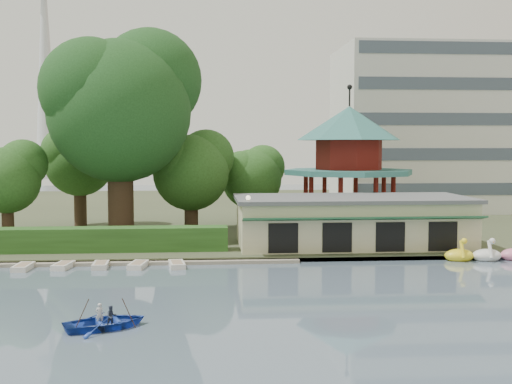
{
  "coord_description": "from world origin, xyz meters",
  "views": [
    {
      "loc": [
        -1.67,
        -28.22,
        8.32
      ],
      "look_at": [
        2.0,
        18.0,
        5.0
      ],
      "focal_mm": 45.0,
      "sensor_mm": 36.0,
      "label": 1
    }
  ],
  "objects": [
    {
      "name": "ground_plane",
      "position": [
        0.0,
        0.0,
        0.0
      ],
      "size": [
        220.0,
        220.0,
        0.0
      ],
      "primitive_type": "plane",
      "color": "slate",
      "rests_on": "ground"
    },
    {
      "name": "shore",
      "position": [
        0.0,
        52.0,
        0.2
      ],
      "size": [
        220.0,
        70.0,
        0.4
      ],
      "primitive_type": "cube",
      "color": "#424930",
      "rests_on": "ground"
    },
    {
      "name": "embankment",
      "position": [
        0.0,
        17.3,
        0.15
      ],
      "size": [
        220.0,
        0.6,
        0.3
      ],
      "primitive_type": "cube",
      "color": "gray",
      "rests_on": "ground"
    },
    {
      "name": "dock",
      "position": [
        -12.0,
        17.2,
        0.12
      ],
      "size": [
        34.0,
        1.6,
        0.24
      ],
      "primitive_type": "cube",
      "color": "gray",
      "rests_on": "ground"
    },
    {
      "name": "boathouse",
      "position": [
        10.0,
        21.97,
        2.37
      ],
      "size": [
        18.6,
        9.39,
        3.9
      ],
      "color": "beige",
      "rests_on": "shore"
    },
    {
      "name": "pavilion",
      "position": [
        12.0,
        32.0,
        7.48
      ],
      "size": [
        12.4,
        12.4,
        13.5
      ],
      "color": "beige",
      "rests_on": "shore"
    },
    {
      "name": "office_building",
      "position": [
        32.67,
        49.0,
        9.73
      ],
      "size": [
        38.0,
        18.0,
        20.0
      ],
      "color": "silver",
      "rests_on": "shore"
    },
    {
      "name": "broadcast_tower",
      "position": [
        -42.0,
        140.0,
        33.98
      ],
      "size": [
        8.0,
        8.0,
        96.0
      ],
      "color": "silver",
      "rests_on": "ground"
    },
    {
      "name": "hedge",
      "position": [
        -15.0,
        20.5,
        1.3
      ],
      "size": [
        30.0,
        2.0,
        1.8
      ],
      "primitive_type": "cube",
      "color": "#2C5A20",
      "rests_on": "shore"
    },
    {
      "name": "lamp_post",
      "position": [
        1.5,
        19.0,
        3.34
      ],
      "size": [
        0.36,
        0.36,
        4.28
      ],
      "color": "black",
      "rests_on": "shore"
    },
    {
      "name": "big_tree",
      "position": [
        -8.83,
        28.2,
        12.25
      ],
      "size": [
        13.53,
        12.6,
        18.37
      ],
      "color": "#3A281C",
      "rests_on": "shore"
    },
    {
      "name": "small_trees",
      "position": [
        -11.08,
        32.26,
        6.23
      ],
      "size": [
        39.15,
        16.29,
        10.57
      ],
      "color": "#3A281C",
      "rests_on": "shore"
    },
    {
      "name": "moored_rowboats",
      "position": [
        -15.32,
        15.83,
        0.18
      ],
      "size": [
        24.84,
        2.73,
        0.36
      ],
      "color": "silver",
      "rests_on": "ground"
    },
    {
      "name": "rowboat_with_passengers",
      "position": [
        -6.26,
        1.04,
        0.54
      ],
      "size": [
        6.26,
        5.46,
        2.01
      ],
      "color": "#1F3DA2",
      "rests_on": "ground"
    }
  ]
}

